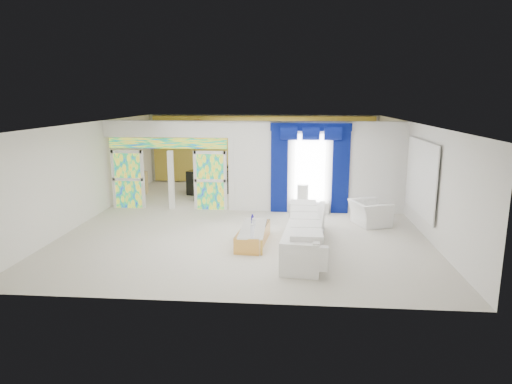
# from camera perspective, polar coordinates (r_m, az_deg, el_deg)

# --- Properties ---
(floor) EXTENTS (12.00, 12.00, 0.00)m
(floor) POSITION_cam_1_polar(r_m,az_deg,el_deg) (14.25, -0.81, -3.31)
(floor) COLOR #B7AF9E
(floor) RESTS_ON ground
(dividing_wall) EXTENTS (5.70, 0.18, 3.00)m
(dividing_wall) POSITION_cam_1_polar(r_m,az_deg,el_deg) (14.88, 7.82, 3.14)
(dividing_wall) COLOR white
(dividing_wall) RESTS_ON ground
(dividing_header) EXTENTS (4.30, 0.18, 0.55)m
(dividing_header) POSITION_cam_1_polar(r_m,az_deg,el_deg) (15.30, -11.27, 7.88)
(dividing_header) COLOR white
(dividing_header) RESTS_ON dividing_wall
(stained_panel_left) EXTENTS (0.95, 0.04, 2.00)m
(stained_panel_left) POSITION_cam_1_polar(r_m,az_deg,el_deg) (15.95, -15.95, 1.56)
(stained_panel_left) COLOR #994C3F
(stained_panel_left) RESTS_ON ground
(stained_panel_right) EXTENTS (0.95, 0.04, 2.00)m
(stained_panel_right) POSITION_cam_1_polar(r_m,az_deg,el_deg) (15.19, -5.83, 1.46)
(stained_panel_right) COLOR #994C3F
(stained_panel_right) RESTS_ON ground
(stained_transom) EXTENTS (4.00, 0.05, 0.35)m
(stained_transom) POSITION_cam_1_polar(r_m,az_deg,el_deg) (15.34, -11.20, 6.11)
(stained_transom) COLOR #994C3F
(stained_transom) RESTS_ON dividing_header
(window_pane) EXTENTS (1.00, 0.02, 2.30)m
(window_pane) POSITION_cam_1_polar(r_m,az_deg,el_deg) (14.78, 6.86, 2.91)
(window_pane) COLOR white
(window_pane) RESTS_ON dividing_wall
(blue_drape_left) EXTENTS (0.55, 0.10, 2.80)m
(blue_drape_left) POSITION_cam_1_polar(r_m,az_deg,el_deg) (14.75, 2.98, 2.77)
(blue_drape_left) COLOR #04084B
(blue_drape_left) RESTS_ON ground
(blue_drape_right) EXTENTS (0.55, 0.10, 2.80)m
(blue_drape_right) POSITION_cam_1_polar(r_m,az_deg,el_deg) (14.83, 10.73, 2.62)
(blue_drape_right) COLOR #04084B
(blue_drape_right) RESTS_ON ground
(blue_pelmet) EXTENTS (2.60, 0.12, 0.25)m
(blue_pelmet) POSITION_cam_1_polar(r_m,az_deg,el_deg) (14.60, 7.00, 8.21)
(blue_pelmet) COLOR #04084B
(blue_pelmet) RESTS_ON dividing_wall
(wall_mirror) EXTENTS (0.04, 2.70, 1.90)m
(wall_mirror) POSITION_cam_1_polar(r_m,az_deg,el_deg) (13.38, 20.31, 1.73)
(wall_mirror) COLOR white
(wall_mirror) RESTS_ON ground
(gold_curtains) EXTENTS (9.70, 0.12, 2.90)m
(gold_curtains) POSITION_cam_1_polar(r_m,az_deg,el_deg) (19.76, 0.80, 5.42)
(gold_curtains) COLOR gold
(gold_curtains) RESTS_ON ground
(white_sofa) EXTENTS (1.23, 4.00, 0.75)m
(white_sofa) POSITION_cam_1_polar(r_m,az_deg,el_deg) (11.40, 6.31, -5.37)
(white_sofa) COLOR white
(white_sofa) RESTS_ON ground
(coffee_table) EXTENTS (0.81, 1.93, 0.42)m
(coffee_table) POSITION_cam_1_polar(r_m,az_deg,el_deg) (11.77, -0.37, -5.58)
(coffee_table) COLOR gold
(coffee_table) RESTS_ON ground
(console_table) EXTENTS (1.12, 0.39, 0.37)m
(console_table) POSITION_cam_1_polar(r_m,az_deg,el_deg) (14.92, 7.08, -1.97)
(console_table) COLOR white
(console_table) RESTS_ON ground
(table_lamp) EXTENTS (0.36, 0.36, 0.58)m
(table_lamp) POSITION_cam_1_polar(r_m,az_deg,el_deg) (14.80, 5.97, -0.17)
(table_lamp) COLOR white
(table_lamp) RESTS_ON console_table
(armchair) EXTENTS (1.28, 1.37, 0.73)m
(armchair) POSITION_cam_1_polar(r_m,az_deg,el_deg) (13.83, 14.26, -2.60)
(armchair) COLOR white
(armchair) RESTS_ON ground
(grand_piano) EXTENTS (1.92, 2.21, 0.94)m
(grand_piano) POSITION_cam_1_polar(r_m,az_deg,el_deg) (18.07, -5.44, 1.45)
(grand_piano) COLOR black
(grand_piano) RESTS_ON ground
(piano_bench) EXTENTS (0.92, 0.58, 0.29)m
(piano_bench) POSITION_cam_1_polar(r_m,az_deg,el_deg) (16.60, -6.37, -0.67)
(piano_bench) COLOR black
(piano_bench) RESTS_ON ground
(tv_console) EXTENTS (0.67, 0.63, 0.85)m
(tv_console) POSITION_cam_1_polar(r_m,az_deg,el_deg) (18.36, -14.58, 1.14)
(tv_console) COLOR tan
(tv_console) RESTS_ON ground
(chandelier) EXTENTS (0.60, 0.60, 0.60)m
(chandelier) POSITION_cam_1_polar(r_m,az_deg,el_deg) (17.50, -7.37, 8.26)
(chandelier) COLOR gold
(chandelier) RESTS_ON ceiling
(decanters) EXTENTS (0.17, 1.02, 0.16)m
(decanters) POSITION_cam_1_polar(r_m,az_deg,el_deg) (11.82, -0.41, -4.08)
(decanters) COLOR silver
(decanters) RESTS_ON coffee_table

